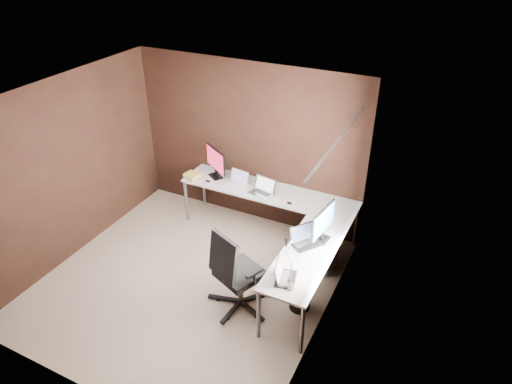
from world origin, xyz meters
TOP-DOWN VIEW (x-y plane):
  - room at (0.34, 0.07)m, footprint 3.60×3.60m
  - desk at (0.84, 1.04)m, footprint 2.65×2.25m
  - drawer_pedestal at (1.43, 1.15)m, footprint 0.42×0.50m
  - monitor_left at (-0.42, 1.54)m, footprint 0.47×0.30m
  - monitor_right at (1.56, 0.72)m, footprint 0.16×0.55m
  - laptop_white at (-0.02, 1.47)m, footprint 0.33×0.26m
  - laptop_silver at (0.43, 1.40)m, footprint 0.38×0.31m
  - laptop_black_big at (1.40, 0.56)m, footprint 0.40×0.42m
  - laptop_black_small at (1.41, -0.15)m, footprint 0.28×0.35m
  - book_stack at (-0.73, 1.34)m, footprint 0.29×0.27m
  - mouse_left at (-0.45, 1.33)m, footprint 0.10×0.08m
  - mouse_corner at (0.89, 1.30)m, footprint 0.09×0.07m
  - desk_lamp at (1.48, -0.19)m, footprint 0.19×0.21m
  - office_chair at (0.80, -0.08)m, footprint 0.64×0.68m
  - wastebasket at (1.50, 0.22)m, footprint 0.29×0.29m

SIDE VIEW (x-z plane):
  - wastebasket at x=1.50m, z-range 0.00..0.29m
  - drawer_pedestal at x=1.43m, z-range 0.00..0.60m
  - office_chair at x=0.80m, z-range -0.23..0.90m
  - desk at x=0.84m, z-range 0.31..1.04m
  - mouse_corner at x=0.89m, z-range 0.73..0.76m
  - mouse_left at x=-0.45m, z-range 0.73..0.76m
  - book_stack at x=-0.73m, z-range 0.73..0.80m
  - laptop_white at x=-0.02m, z-range 0.67..0.88m
  - laptop_black_small at x=1.41m, z-range 0.67..0.88m
  - laptop_black_big at x=1.40m, z-range 0.67..0.89m
  - laptop_silver at x=0.43m, z-range 0.67..0.90m
  - monitor_right at x=1.56m, z-range 0.76..1.21m
  - monitor_left at x=-0.42m, z-range 0.76..1.22m
  - desk_lamp at x=1.48m, z-range 0.80..1.36m
  - room at x=0.34m, z-range 0.03..2.53m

